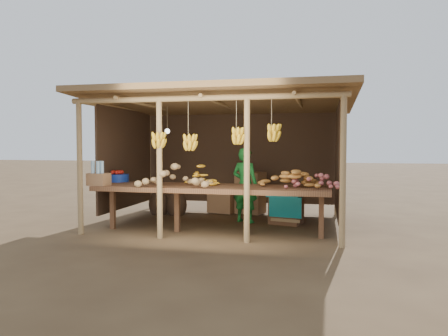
# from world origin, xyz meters

# --- Properties ---
(ground) EXTENTS (60.00, 60.00, 0.00)m
(ground) POSITION_xyz_m (0.00, 0.00, 0.00)
(ground) COLOR brown
(ground) RESTS_ON ground
(stall_structure) EXTENTS (4.70, 3.50, 2.43)m
(stall_structure) POSITION_xyz_m (0.02, -0.05, 1.91)
(stall_structure) COLOR #A38154
(stall_structure) RESTS_ON ground
(counter) EXTENTS (3.90, 1.05, 0.80)m
(counter) POSITION_xyz_m (0.00, -0.95, 0.74)
(counter) COLOR brown
(counter) RESTS_ON ground
(potato_heap) EXTENTS (1.25, 0.96, 0.37)m
(potato_heap) POSITION_xyz_m (-0.54, -1.22, 0.99)
(potato_heap) COLOR #A17E53
(potato_heap) RESTS_ON counter
(sweet_potato_heap) EXTENTS (1.05, 0.69, 0.36)m
(sweet_potato_heap) POSITION_xyz_m (1.28, -0.90, 0.98)
(sweet_potato_heap) COLOR #B7762F
(sweet_potato_heap) RESTS_ON counter
(onion_heap) EXTENTS (0.84, 0.51, 0.36)m
(onion_heap) POSITION_xyz_m (1.67, -0.98, 0.98)
(onion_heap) COLOR #AE5554
(onion_heap) RESTS_ON counter
(banana_pile) EXTENTS (0.53, 0.33, 0.34)m
(banana_pile) POSITION_xyz_m (-0.23, -0.81, 0.97)
(banana_pile) COLOR yellow
(banana_pile) RESTS_ON counter
(tomato_basin) EXTENTS (0.41, 0.41, 0.21)m
(tomato_basin) POSITION_xyz_m (-1.90, -0.54, 0.89)
(tomato_basin) COLOR navy
(tomato_basin) RESTS_ON counter
(bottle_box) EXTENTS (0.35, 0.29, 0.41)m
(bottle_box) POSITION_xyz_m (-1.87, -1.29, 0.96)
(bottle_box) COLOR #926541
(bottle_box) RESTS_ON counter
(vendor) EXTENTS (0.60, 0.49, 1.43)m
(vendor) POSITION_xyz_m (0.36, 0.22, 0.72)
(vendor) COLOR #197128
(vendor) RESTS_ON ground
(tarp_crate) EXTENTS (0.73, 0.66, 0.74)m
(tarp_crate) POSITION_xyz_m (1.15, 0.24, 0.30)
(tarp_crate) COLOR brown
(tarp_crate) RESTS_ON ground
(carton_stack) EXTENTS (1.25, 0.56, 0.88)m
(carton_stack) POSITION_xyz_m (0.10, 1.20, 0.39)
(carton_stack) COLOR #926541
(carton_stack) RESTS_ON ground
(burlap_sacks) EXTENTS (0.83, 0.44, 0.59)m
(burlap_sacks) POSITION_xyz_m (-1.40, 0.75, 0.26)
(burlap_sacks) COLOR #422D1F
(burlap_sacks) RESTS_ON ground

